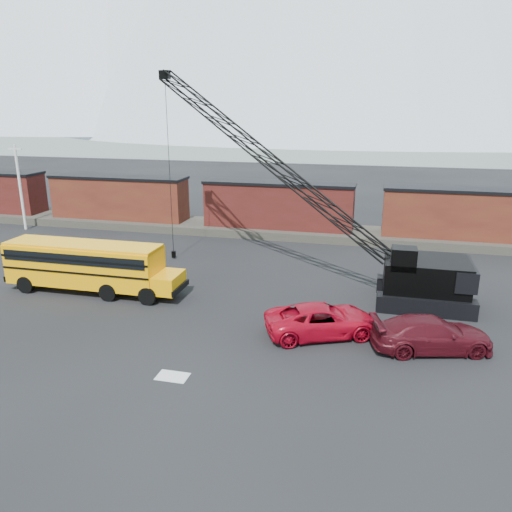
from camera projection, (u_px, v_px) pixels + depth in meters
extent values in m
plane|color=black|center=(194.00, 336.00, 25.79)|extent=(160.00, 160.00, 0.00)
cube|color=white|center=(371.00, 104.00, 338.17)|extent=(800.00, 80.00, 24.00)
cube|color=#4D493F|center=(278.00, 230.00, 46.13)|extent=(120.00, 5.00, 0.70)
cube|color=black|center=(19.00, 209.00, 52.32)|extent=(2.20, 2.40, 0.60)
cube|color=#481914|center=(120.00, 198.00, 49.12)|extent=(13.50, 2.90, 4.00)
cube|color=black|center=(118.00, 177.00, 48.53)|extent=(13.70, 3.10, 0.25)
cube|color=black|center=(83.00, 213.00, 50.58)|extent=(2.20, 2.40, 0.60)
cube|color=black|center=(160.00, 217.00, 48.65)|extent=(2.20, 2.40, 0.60)
cube|color=#511816|center=(279.00, 205.00, 45.45)|extent=(13.50, 2.90, 4.00)
cube|color=black|center=(279.00, 183.00, 44.85)|extent=(13.70, 3.10, 0.25)
cube|color=black|center=(235.00, 221.00, 46.91)|extent=(2.20, 2.40, 0.60)
cube|color=black|center=(324.00, 226.00, 44.98)|extent=(2.20, 2.40, 0.60)
cube|color=#481914|center=(466.00, 214.00, 41.78)|extent=(13.50, 2.90, 4.00)
cube|color=black|center=(469.00, 190.00, 41.18)|extent=(13.70, 3.10, 0.25)
cube|color=black|center=(412.00, 231.00, 43.23)|extent=(2.20, 2.40, 0.60)
cylinder|color=silver|center=(20.00, 188.00, 46.86)|extent=(0.24, 0.24, 8.00)
cube|color=silver|center=(15.00, 149.00, 45.82)|extent=(1.40, 0.12, 0.12)
cube|color=silver|center=(173.00, 376.00, 21.96)|extent=(1.40, 0.90, 0.02)
cube|color=#FBA105|center=(84.00, 264.00, 31.53)|extent=(10.00, 2.50, 2.50)
cube|color=#FBA105|center=(167.00, 282.00, 30.45)|extent=(1.60, 2.30, 1.10)
cube|color=#FBA105|center=(82.00, 245.00, 31.16)|extent=(10.00, 2.30, 0.18)
cube|color=black|center=(72.00, 260.00, 30.16)|extent=(9.60, 0.05, 0.65)
cube|color=black|center=(94.00, 249.00, 32.50)|extent=(9.60, 0.05, 0.65)
cube|color=black|center=(180.00, 288.00, 30.34)|extent=(0.15, 2.45, 0.35)
cube|color=black|center=(18.00, 273.00, 32.98)|extent=(0.15, 2.50, 0.35)
cylinder|color=black|center=(26.00, 284.00, 31.66)|extent=(1.10, 0.35, 1.10)
cylinder|color=black|center=(49.00, 273.00, 33.79)|extent=(1.10, 0.35, 1.10)
cylinder|color=black|center=(108.00, 292.00, 30.32)|extent=(1.10, 0.35, 1.10)
cylinder|color=black|center=(126.00, 280.00, 32.46)|extent=(1.10, 0.35, 1.10)
cylinder|color=black|center=(147.00, 296.00, 29.73)|extent=(1.10, 0.35, 1.10)
cylinder|color=black|center=(163.00, 283.00, 31.86)|extent=(1.10, 0.35, 1.10)
imported|color=#B2081E|center=(322.00, 320.00, 25.76)|extent=(6.49, 4.88, 1.64)
imported|color=#450C14|center=(432.00, 334.00, 24.14)|extent=(6.20, 3.79, 1.68)
cube|color=black|center=(426.00, 306.00, 28.39)|extent=(5.50, 1.00, 1.00)
cube|color=black|center=(422.00, 287.00, 31.37)|extent=(5.50, 1.00, 1.00)
cube|color=black|center=(426.00, 274.00, 29.47)|extent=(4.80, 3.60, 1.80)
cube|color=black|center=(462.00, 273.00, 28.96)|extent=(1.20, 3.80, 1.20)
cube|color=black|center=(404.00, 259.00, 28.33)|extent=(1.40, 1.20, 1.30)
cube|color=black|center=(404.00, 261.00, 27.82)|extent=(1.20, 0.06, 0.90)
cube|color=black|center=(165.00, 75.00, 34.92)|extent=(0.70, 0.50, 0.60)
cylinder|color=black|center=(170.00, 172.00, 36.88)|extent=(0.04, 0.04, 13.20)
cube|color=black|center=(174.00, 254.00, 38.74)|extent=(0.25, 0.25, 0.50)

